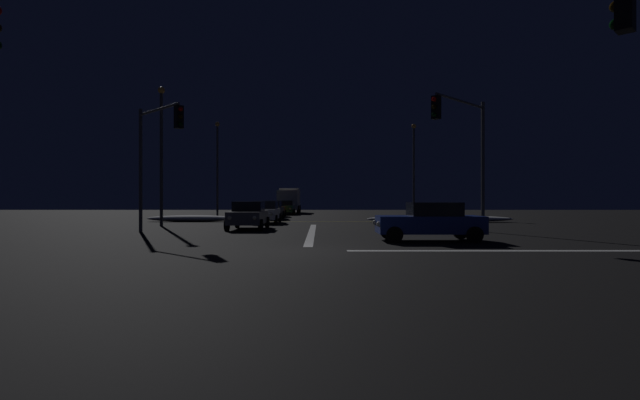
# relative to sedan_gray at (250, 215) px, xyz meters

# --- Properties ---
(ground) EXTENTS (120.00, 120.00, 0.10)m
(ground) POSITION_rel_sedan_gray_xyz_m (3.64, -11.13, -0.85)
(ground) COLOR black
(stop_line_north) EXTENTS (0.35, 14.57, 0.01)m
(stop_line_north) POSITION_rel_sedan_gray_xyz_m (3.64, -2.64, -0.80)
(stop_line_north) COLOR white
(stop_line_north) RESTS_ON ground
(centre_line_ns) EXTENTS (22.00, 0.15, 0.01)m
(centre_line_ns) POSITION_rel_sedan_gray_xyz_m (3.64, 8.96, -0.80)
(centre_line_ns) COLOR yellow
(centre_line_ns) RESTS_ON ground
(crosswalk_bar_east) EXTENTS (14.57, 0.40, 0.01)m
(crosswalk_bar_east) POSITION_rel_sedan_gray_xyz_m (12.24, -11.13, -0.80)
(crosswalk_bar_east) COLOR white
(crosswalk_bar_east) RESTS_ON ground
(snow_bank_left_curb) EXTENTS (6.92, 1.50, 0.49)m
(snow_bank_left_curb) POSITION_rel_sedan_gray_xyz_m (-5.65, 8.96, -0.56)
(snow_bank_left_curb) COLOR white
(snow_bank_left_curb) RESTS_ON ground
(snow_bank_right_curb) EXTENTS (10.85, 1.50, 0.50)m
(snow_bank_right_curb) POSITION_rel_sedan_gray_xyz_m (12.94, 7.88, -0.55)
(snow_bank_right_curb) COLOR white
(snow_bank_right_curb) RESTS_ON ground
(sedan_gray) EXTENTS (2.02, 4.33, 1.57)m
(sedan_gray) POSITION_rel_sedan_gray_xyz_m (0.00, 0.00, 0.00)
(sedan_gray) COLOR slate
(sedan_gray) RESTS_ON ground
(sedan_white) EXTENTS (2.02, 4.33, 1.57)m
(sedan_white) POSITION_rel_sedan_gray_xyz_m (0.17, 6.67, 0.00)
(sedan_white) COLOR silver
(sedan_white) RESTS_ON ground
(sedan_black) EXTENTS (2.02, 4.33, 1.57)m
(sedan_black) POSITION_rel_sedan_gray_xyz_m (-0.13, 13.33, 0.00)
(sedan_black) COLOR black
(sedan_black) RESTS_ON ground
(sedan_orange) EXTENTS (2.02, 4.33, 1.57)m
(sedan_orange) POSITION_rel_sedan_gray_xyz_m (-0.35, 18.85, 0.00)
(sedan_orange) COLOR #C66014
(sedan_orange) RESTS_ON ground
(sedan_green) EXTENTS (2.02, 4.33, 1.57)m
(sedan_green) POSITION_rel_sedan_gray_xyz_m (0.26, 24.80, 0.00)
(sedan_green) COLOR #14512D
(sedan_green) RESTS_ON ground
(box_truck) EXTENTS (2.68, 8.28, 3.08)m
(box_truck) POSITION_rel_sedan_gray_xyz_m (0.21, 31.97, 0.91)
(box_truck) COLOR beige
(box_truck) RESTS_ON ground
(sedan_blue_crossing) EXTENTS (4.33, 2.02, 1.57)m
(sedan_blue_crossing) POSITION_rel_sedan_gray_xyz_m (8.55, -7.49, 0.00)
(sedan_blue_crossing) COLOR navy
(sedan_blue_crossing) RESTS_ON ground
(traffic_signal_nw) EXTENTS (3.17, 3.17, 6.39)m
(traffic_signal_nw) POSITION_rel_sedan_gray_xyz_m (-4.05, -3.45, 3.60)
(traffic_signal_nw) COLOR #4C4C51
(traffic_signal_nw) RESTS_ON ground
(traffic_signal_ne) EXTENTS (3.56, 3.56, 6.75)m
(traffic_signal_ne) POSITION_rel_sedan_gray_xyz_m (11.20, -3.58, 3.87)
(traffic_signal_ne) COLOR #4C4C51
(traffic_signal_ne) RESTS_ON ground
(streetlamp_left_far) EXTENTS (0.44, 0.44, 9.26)m
(streetlamp_left_far) POSITION_rel_sedan_gray_xyz_m (-5.95, 18.96, 4.52)
(streetlamp_left_far) COLOR #424247
(streetlamp_left_far) RESTS_ON ground
(streetlamp_left_near) EXTENTS (0.44, 0.44, 8.81)m
(streetlamp_left_near) POSITION_rel_sedan_gray_xyz_m (-5.95, 2.96, 4.29)
(streetlamp_left_near) COLOR #424247
(streetlamp_left_near) RESTS_ON ground
(streetlamp_right_far) EXTENTS (0.44, 0.44, 9.06)m
(streetlamp_right_far) POSITION_rel_sedan_gray_xyz_m (13.24, 18.96, 4.42)
(streetlamp_right_far) COLOR #424247
(streetlamp_right_far) RESTS_ON ground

